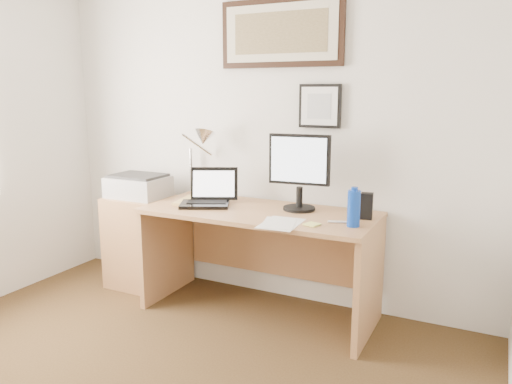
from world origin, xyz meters
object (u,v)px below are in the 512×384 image
Objects in this scene: desk at (264,240)px; printer at (138,186)px; lcd_monitor at (299,168)px; book at (180,200)px; side_cabinet at (142,242)px; laptop at (208,197)px; water_bottle at (354,208)px.

desk is 1.13m from printer.
desk is 0.58m from lcd_monitor.
printer is at bearing -178.88° from desk.
lcd_monitor is (0.24, 0.05, 0.53)m from desk.
lcd_monitor is 1.18× the size of printer.
lcd_monitor reaches higher than desk.
lcd_monitor is at bearing 9.32° from book.
side_cabinet is at bearing -35.15° from printer.
side_cabinet is 1.48m from lcd_monitor.
side_cabinet is 1.66× the size of printer.
side_cabinet is 0.46× the size of desk.
side_cabinet is 2.42× the size of book.
book is 0.94m from lcd_monitor.
book is at bearing -8.51° from side_cabinet.
laptop is at bearing -167.70° from desk.
desk is at bearing 1.89° from side_cabinet.
water_bottle is 0.74× the size of book.
desk is 0.51m from laptop.
side_cabinet is 3.29× the size of water_bottle.
printer reaches higher than side_cabinet.
water_bottle reaches higher than book.
lcd_monitor is at bearing 2.87° from printer.
laptop is at bearing -5.53° from printer.
desk is (1.07, 0.04, 0.15)m from side_cabinet.
book reaches higher than desk.
printer is (-0.69, 0.07, 0.01)m from laptop.
lcd_monitor is at bearing 10.70° from desk.
water_bottle is at bearing -5.69° from printer.
desk is at bearing -169.30° from lcd_monitor.
book is at bearing -177.24° from laptop.
laptop is 0.97× the size of printer.
laptop reaches higher than book.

